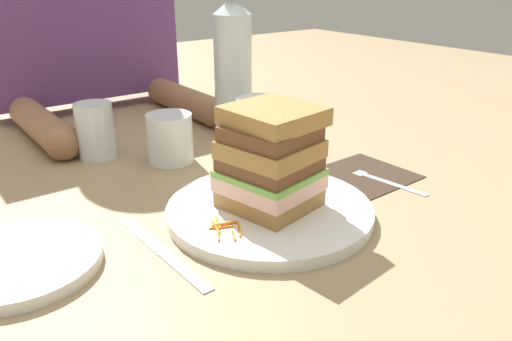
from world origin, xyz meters
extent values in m
plane|color=#9E8460|center=(0.00, 0.00, 0.00)|extent=(3.00, 3.00, 0.00)
cylinder|color=white|center=(-0.01, -0.01, 0.01)|extent=(0.27, 0.27, 0.02)
cube|color=#A87A42|center=(-0.01, -0.01, 0.03)|extent=(0.12, 0.13, 0.02)
cube|color=beige|center=(-0.01, -0.01, 0.05)|extent=(0.13, 0.13, 0.02)
cube|color=#7AB74C|center=(-0.01, -0.01, 0.06)|extent=(0.13, 0.13, 0.01)
cube|color=brown|center=(-0.01, -0.01, 0.08)|extent=(0.12, 0.12, 0.02)
cube|color=#A87A42|center=(-0.01, -0.01, 0.09)|extent=(0.12, 0.13, 0.02)
cube|color=brown|center=(-0.01, -0.01, 0.12)|extent=(0.12, 0.12, 0.02)
cube|color=#A87A42|center=(0.00, -0.01, 0.14)|extent=(0.12, 0.12, 0.02)
cylinder|color=orange|center=(-0.08, -0.04, 0.02)|extent=(0.02, 0.03, 0.00)
cylinder|color=orange|center=(-0.09, -0.01, 0.02)|extent=(0.02, 0.03, 0.00)
cylinder|color=orange|center=(-0.09, -0.02, 0.02)|extent=(0.03, 0.01, 0.00)
cylinder|color=orange|center=(-0.11, -0.04, 0.02)|extent=(0.02, 0.02, 0.00)
cylinder|color=orange|center=(-0.09, -0.05, 0.02)|extent=(0.01, 0.02, 0.00)
cylinder|color=orange|center=(-0.10, -0.02, 0.02)|extent=(0.01, 0.03, 0.00)
cylinder|color=orange|center=(-0.09, -0.03, 0.02)|extent=(0.03, 0.02, 0.00)
cylinder|color=orange|center=(0.06, 0.01, 0.02)|extent=(0.02, 0.02, 0.00)
cylinder|color=orange|center=(0.06, 0.01, 0.02)|extent=(0.02, 0.01, 0.00)
cylinder|color=orange|center=(0.06, 0.02, 0.02)|extent=(0.03, 0.02, 0.00)
cylinder|color=orange|center=(0.06, -0.01, 0.02)|extent=(0.01, 0.03, 0.00)
cylinder|color=orange|center=(0.08, 0.01, 0.02)|extent=(0.02, 0.03, 0.00)
cylinder|color=orange|center=(0.08, 0.00, 0.02)|extent=(0.01, 0.02, 0.00)
cylinder|color=orange|center=(0.05, 0.01, 0.02)|extent=(0.03, 0.00, 0.00)
cube|color=#38281E|center=(0.20, 0.01, 0.00)|extent=(0.14, 0.14, 0.00)
cube|color=silver|center=(0.21, -0.05, 0.00)|extent=(0.02, 0.11, 0.00)
cube|color=silver|center=(0.20, 0.01, 0.00)|extent=(0.02, 0.02, 0.00)
cylinder|color=silver|center=(0.20, 0.04, 0.00)|extent=(0.01, 0.04, 0.00)
cylinder|color=silver|center=(0.20, 0.04, 0.00)|extent=(0.01, 0.04, 0.00)
cylinder|color=silver|center=(0.19, 0.04, 0.00)|extent=(0.01, 0.04, 0.00)
cylinder|color=silver|center=(0.19, 0.04, 0.00)|extent=(0.01, 0.04, 0.00)
cube|color=silver|center=(-0.16, -0.06, 0.00)|extent=(0.02, 0.10, 0.00)
cube|color=silver|center=(-0.17, 0.04, 0.00)|extent=(0.02, 0.11, 0.00)
cylinder|color=white|center=(0.13, 0.19, 0.05)|extent=(0.08, 0.08, 0.10)
cylinder|color=#E55638|center=(0.13, 0.19, 0.03)|extent=(0.07, 0.07, 0.06)
cylinder|color=silver|center=(0.15, 0.30, 0.11)|extent=(0.07, 0.07, 0.23)
cone|color=silver|center=(0.15, 0.30, 0.24)|extent=(0.07, 0.07, 0.03)
cylinder|color=silver|center=(-0.02, 0.25, 0.04)|extent=(0.08, 0.08, 0.08)
cylinder|color=silver|center=(-0.11, 0.34, 0.05)|extent=(0.06, 0.06, 0.10)
cylinder|color=white|center=(-0.31, 0.06, 0.01)|extent=(0.18, 0.18, 0.01)
cylinder|color=#936647|center=(-0.16, 0.49, 0.03)|extent=(0.06, 0.25, 0.06)
cylinder|color=#936647|center=(0.15, 0.49, 0.03)|extent=(0.06, 0.25, 0.06)
sphere|color=#936647|center=(-0.16, 0.37, 0.03)|extent=(0.06, 0.06, 0.06)
sphere|color=#936647|center=(0.15, 0.37, 0.03)|extent=(0.06, 0.06, 0.06)
cube|color=#603875|center=(0.00, 0.67, 0.22)|extent=(0.41, 0.10, 0.39)
camera|label=1|loc=(-0.38, -0.48, 0.31)|focal=35.24mm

